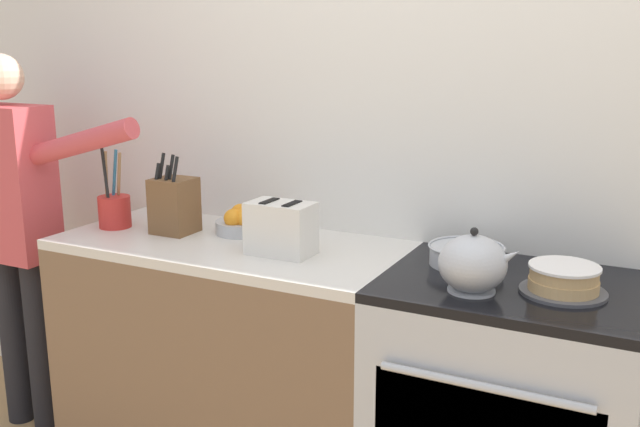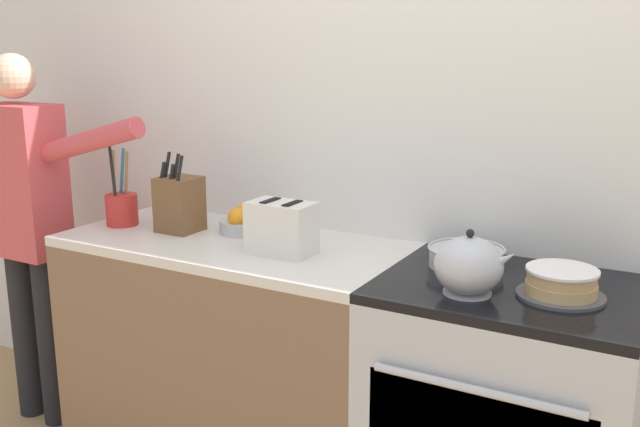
% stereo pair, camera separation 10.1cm
% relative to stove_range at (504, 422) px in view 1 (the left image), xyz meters
% --- Properties ---
extents(wall_back, '(8.00, 0.04, 2.60)m').
position_rel_stove_range_xyz_m(wall_back, '(-0.32, 0.33, 0.84)').
color(wall_back, silver).
rests_on(wall_back, ground_plane).
extents(counter_cabinet, '(1.27, 0.61, 0.93)m').
position_rel_stove_range_xyz_m(counter_cabinet, '(-1.02, 0.00, -0.00)').
color(counter_cabinet, brown).
rests_on(counter_cabinet, ground_plane).
extents(stove_range, '(0.77, 0.64, 0.93)m').
position_rel_stove_range_xyz_m(stove_range, '(0.00, 0.00, 0.00)').
color(stove_range, '#B7BABF').
rests_on(stove_range, ground_plane).
extents(layer_cake, '(0.25, 0.25, 0.08)m').
position_rel_stove_range_xyz_m(layer_cake, '(0.15, -0.03, 0.50)').
color(layer_cake, '#4C4C51').
rests_on(layer_cake, stove_range).
extents(tea_kettle, '(0.24, 0.20, 0.19)m').
position_rel_stove_range_xyz_m(tea_kettle, '(-0.09, -0.13, 0.55)').
color(tea_kettle, '#B7BABF').
rests_on(tea_kettle, stove_range).
extents(mixing_bowl, '(0.25, 0.25, 0.07)m').
position_rel_stove_range_xyz_m(mixing_bowl, '(-0.17, 0.11, 0.50)').
color(mixing_bowl, '#B7BABF').
rests_on(mixing_bowl, stove_range).
extents(knife_block, '(0.15, 0.14, 0.30)m').
position_rel_stove_range_xyz_m(knife_block, '(-1.27, 0.01, 0.57)').
color(knife_block, brown).
rests_on(knife_block, counter_cabinet).
extents(utensil_crock, '(0.12, 0.12, 0.31)m').
position_rel_stove_range_xyz_m(utensil_crock, '(-1.53, -0.03, 0.53)').
color(utensil_crock, red).
rests_on(utensil_crock, counter_cabinet).
extents(fruit_bowl, '(0.19, 0.19, 0.11)m').
position_rel_stove_range_xyz_m(fruit_bowl, '(-1.03, 0.12, 0.51)').
color(fruit_bowl, '#B7BABF').
rests_on(fruit_bowl, counter_cabinet).
extents(toaster, '(0.24, 0.14, 0.18)m').
position_rel_stove_range_xyz_m(toaster, '(-0.77, -0.05, 0.55)').
color(toaster, silver).
rests_on(toaster, counter_cabinet).
extents(person_baker, '(0.91, 0.20, 1.59)m').
position_rel_stove_range_xyz_m(person_baker, '(-1.99, -0.10, 0.48)').
color(person_baker, black).
rests_on(person_baker, ground_plane).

